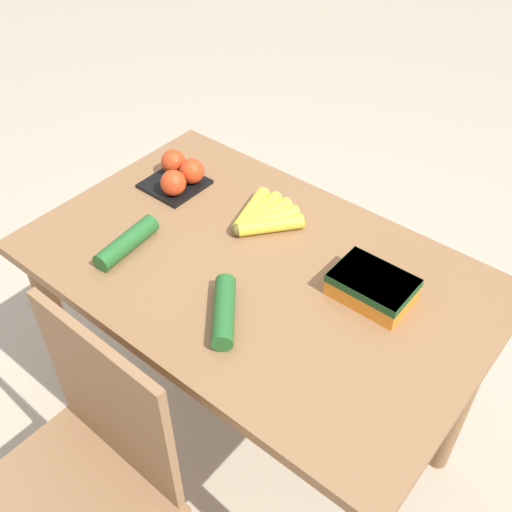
{
  "coord_description": "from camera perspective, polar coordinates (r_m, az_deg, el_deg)",
  "views": [
    {
      "loc": [
        -0.66,
        0.81,
        1.75
      ],
      "look_at": [
        0.0,
        0.0,
        0.79
      ],
      "focal_mm": 42.0,
      "sensor_mm": 36.0,
      "label": 1
    }
  ],
  "objects": [
    {
      "name": "chair",
      "position": [
        1.48,
        -16.42,
        -20.66
      ],
      "size": [
        0.43,
        0.41,
        0.88
      ],
      "rotation": [
        0.0,
        0.0,
        3.13
      ],
      "color": "#8E6642",
      "rests_on": "ground_plane"
    },
    {
      "name": "tomato_pack",
      "position": [
        1.68,
        -7.38,
        7.75
      ],
      "size": [
        0.15,
        0.15,
        0.08
      ],
      "color": "black",
      "rests_on": "dining_table"
    },
    {
      "name": "ground_plane",
      "position": [
        2.03,
        0.0,
        -16.69
      ],
      "size": [
        12.0,
        12.0,
        0.0
      ],
      "primitive_type": "plane",
      "color": "#B7A88E"
    },
    {
      "name": "dining_table",
      "position": [
        1.53,
        0.0,
        -4.51
      ],
      "size": [
        1.11,
        0.71,
        0.76
      ],
      "color": "olive",
      "rests_on": "ground_plane"
    },
    {
      "name": "banana_bunch",
      "position": [
        1.54,
        0.53,
        3.7
      ],
      "size": [
        0.19,
        0.19,
        0.04
      ],
      "color": "brown",
      "rests_on": "dining_table"
    },
    {
      "name": "cucumber_far",
      "position": [
        1.49,
        -12.19,
        1.27
      ],
      "size": [
        0.07,
        0.19,
        0.05
      ],
      "color": "#236028",
      "rests_on": "dining_table"
    },
    {
      "name": "carrot_bag",
      "position": [
        1.36,
        11.05,
        -2.76
      ],
      "size": [
        0.18,
        0.13,
        0.06
      ],
      "color": "orange",
      "rests_on": "dining_table"
    },
    {
      "name": "cucumber_near",
      "position": [
        1.3,
        -3.07,
        -5.25
      ],
      "size": [
        0.15,
        0.17,
        0.05
      ],
      "color": "#236028",
      "rests_on": "dining_table"
    }
  ]
}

